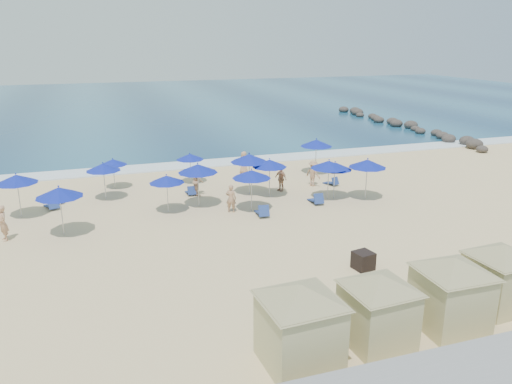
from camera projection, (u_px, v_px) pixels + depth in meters
ground at (279, 234)px, 25.12m from camera, size 160.00×160.00×0.00m
ocean at (148, 104)px, 74.92m from camera, size 160.00×80.00×0.06m
surf_line at (208, 163)px, 39.14m from camera, size 160.00×2.50×0.08m
rock_jetty at (401, 124)px, 54.86m from camera, size 2.56×26.66×0.96m
trash_bin at (363, 261)px, 21.24m from camera, size 0.90×0.90×0.77m
cabana_0 at (300, 315)px, 14.67m from camera, size 4.64×4.64×2.91m
cabana_1 at (379, 300)px, 15.75m from camera, size 4.26×4.26×2.68m
cabana_2 at (452, 284)px, 16.62m from camera, size 4.50×4.50×2.82m
cabana_3 at (501, 268)px, 17.91m from camera, size 4.30×4.30×2.70m
umbrella_0 at (16, 179)px, 26.88m from camera, size 2.21×2.21×2.52m
umbrella_1 at (59, 192)px, 24.33m from camera, size 2.29×2.29×2.61m
umbrella_2 at (103, 167)px, 29.94m from camera, size 2.06×2.06×2.35m
umbrella_3 at (167, 179)px, 27.70m from camera, size 1.97×1.97×2.25m
umbrella_4 at (113, 162)px, 32.25m from camera, size 1.80×1.80×2.05m
umbrella_5 at (198, 168)px, 28.64m from camera, size 2.32×2.32×2.64m
umbrella_6 at (251, 174)px, 27.90m from camera, size 2.20×2.20×2.50m
umbrella_7 at (270, 163)px, 30.52m from camera, size 2.15×2.15×2.44m
umbrella_8 at (335, 166)px, 30.14m from camera, size 2.08×2.08×2.37m
umbrella_9 at (316, 143)px, 35.69m from camera, size 2.30×2.30×2.61m
umbrella_10 at (329, 165)px, 29.96m from camera, size 2.21×2.21×2.52m
umbrella_11 at (367, 163)px, 29.96m from camera, size 2.27×2.27×2.59m
umbrella_12 at (249, 158)px, 30.91m from camera, size 2.36×2.36×2.69m
umbrella_13 at (190, 157)px, 33.46m from camera, size 1.86×1.86×2.12m
beach_chair_0 at (52, 205)px, 28.78m from camera, size 0.98×1.46×0.74m
beach_chair_1 at (57, 198)px, 29.89m from camera, size 0.68×1.42×0.77m
beach_chair_2 at (191, 191)px, 31.38m from camera, size 0.52×1.16×0.64m
beach_chair_3 at (262, 212)px, 27.62m from camera, size 0.73×1.39×0.73m
beach_chair_4 at (316, 200)px, 29.69m from camera, size 0.65×1.34×0.73m
beach_chair_5 at (332, 182)px, 33.43m from camera, size 0.81×1.22×0.62m
beachgoer_0 at (3, 223)px, 24.10m from camera, size 0.64×0.76×1.77m
beachgoer_1 at (198, 181)px, 31.23m from camera, size 0.70×0.89×1.81m
beachgoer_2 at (281, 178)px, 32.04m from camera, size 0.77×1.04×1.63m
beachgoer_3 at (313, 173)px, 33.10m from camera, size 1.07×1.29×1.73m
beachgoer_4 at (244, 163)px, 36.04m from camera, size 0.97×0.89×1.66m
beachgoer_5 at (231, 198)px, 28.10m from camera, size 0.70×0.62×1.61m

